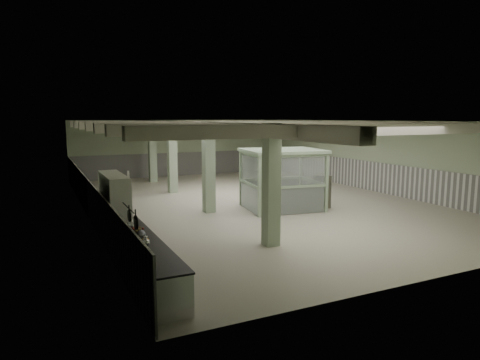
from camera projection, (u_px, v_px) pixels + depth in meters
name	position (u px, v px, depth m)	size (l,w,h in m)	color
floor	(253.00, 202.00, 19.14)	(20.00, 20.00, 0.00)	beige
ceiling	(253.00, 121.00, 18.62)	(14.00, 20.00, 0.02)	silver
wall_back	(183.00, 148.00, 27.80)	(14.00, 0.02, 3.60)	#A3B591
wall_front	(450.00, 202.00, 9.95)	(14.00, 0.02, 3.60)	#A3B591
wall_left	(86.00, 171.00, 15.89)	(0.02, 20.00, 3.60)	#A3B591
wall_right	(375.00, 156.00, 21.86)	(0.02, 20.00, 3.60)	#A3B591
wainscot_left	(88.00, 198.00, 16.05)	(0.05, 19.90, 1.50)	silver
wainscot_right	(373.00, 176.00, 22.01)	(0.05, 19.90, 1.50)	silver
wainscot_back	(183.00, 164.00, 27.93)	(13.90, 0.05, 1.50)	silver
girder	(199.00, 127.00, 17.58)	(0.45, 19.90, 0.40)	silver
beam_a	(376.00, 130.00, 11.95)	(13.90, 0.35, 0.32)	silver
beam_b	(322.00, 128.00, 14.18)	(13.90, 0.35, 0.32)	silver
beam_c	(283.00, 126.00, 16.41)	(13.90, 0.35, 0.32)	silver
beam_d	(253.00, 125.00, 18.64)	(13.90, 0.35, 0.32)	silver
beam_e	(230.00, 124.00, 20.87)	(13.90, 0.35, 0.32)	silver
beam_f	(211.00, 124.00, 23.11)	(13.90, 0.35, 0.32)	silver
beam_g	(195.00, 123.00, 25.34)	(13.90, 0.35, 0.32)	silver
column_a	(271.00, 185.00, 12.45)	(0.42, 0.42, 3.60)	#9CB390
column_b	(209.00, 167.00, 16.92)	(0.42, 0.42, 3.60)	#9CB390
column_c	(172.00, 157.00, 21.38)	(0.42, 0.42, 3.60)	#9CB390
column_d	(152.00, 151.00, 24.95)	(0.42, 0.42, 3.60)	#9CB390
hook_rail	(128.00, 208.00, 9.13)	(0.02, 0.02, 1.20)	black
pendant_front	(334.00, 139.00, 14.45)	(0.44, 0.44, 0.22)	#29372A
pendant_mid	(258.00, 133.00, 19.36)	(0.44, 0.44, 0.22)	#29372A
pendant_back	(216.00, 130.00, 23.82)	(0.44, 0.44, 0.22)	#29372A
prep_counter	(142.00, 259.00, 10.03)	(0.87, 5.00, 0.91)	silver
pitcher_near	(132.00, 224.00, 10.91)	(0.21, 0.24, 0.30)	silver
pitcher_far	(146.00, 242.00, 9.50)	(0.17, 0.19, 0.25)	silver
veg_colander	(137.00, 232.00, 10.42)	(0.44, 0.44, 0.20)	#3C3C40
orange_bowl	(145.00, 242.00, 9.73)	(0.22, 0.22, 0.08)	#B2B2B7
skillet_near	(136.00, 223.00, 8.74)	(0.30, 0.30, 0.04)	black
skillet_far	(129.00, 216.00, 9.33)	(0.26, 0.26, 0.03)	black
walkin_cooler	(116.00, 211.00, 12.60)	(0.82, 2.24, 2.05)	white
guard_booth	(282.00, 168.00, 17.56)	(3.41, 3.01, 2.47)	#91AC8A
filing_cabinet	(322.00, 191.00, 17.97)	(0.44, 0.63, 1.37)	#5C5C4D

